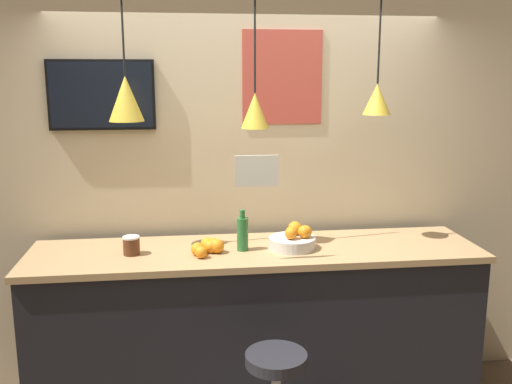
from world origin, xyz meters
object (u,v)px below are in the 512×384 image
Objects in this scene: juice_bottle at (243,233)px; fruit_bowl at (294,240)px; mounted_tv at (102,95)px; spread_jar at (131,245)px.

fruit_bowl is at bearing -0.01° from juice_bottle.
mounted_tv is at bearing 153.20° from juice_bottle.
fruit_bowl is at bearing -0.00° from spread_jar.
mounted_tv reaches higher than spread_jar.
fruit_bowl is 0.43× the size of mounted_tv.
spread_jar is at bearing -180.00° from juice_bottle.
juice_bottle is 2.26× the size of spread_jar.
fruit_bowl is 2.58× the size of spread_jar.
juice_bottle is 0.66m from spread_jar.
mounted_tv reaches higher than juice_bottle.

